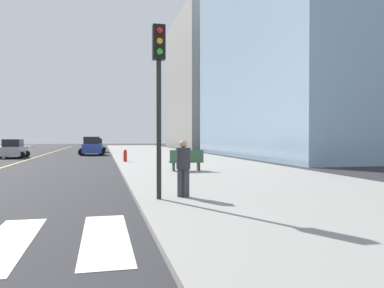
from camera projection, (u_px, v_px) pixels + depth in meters
The scene contains 10 objects.
sidewalk_kerb_east at pixel (199, 167), 24.48m from camera, with size 10.00×120.00×0.15m, color gray.
lane_divider_paint at pixel (42, 155), 41.19m from camera, with size 0.16×80.00×0.01m, color yellow.
parking_garage_concrete at pixel (225, 84), 69.98m from camera, with size 18.00×24.00×23.09m, color gray.
car_silver_second at pixel (13, 149), 35.83m from camera, with size 2.45×3.92×1.75m.
car_blue_third at pixel (91, 146), 41.87m from camera, with size 2.88×4.51×1.98m.
car_gray_fifth at pixel (96, 146), 49.60m from camera, with size 2.52×3.99×1.77m.
traffic_light_near_corner at pixel (159, 77), 11.17m from camera, with size 0.36×0.41×5.05m.
park_bench at pixel (186, 161), 20.53m from camera, with size 1.82×0.64×1.12m.
pedestrian_waiting_east at pixel (183, 166), 11.64m from camera, with size 0.43×0.43×1.72m.
fire_hydrant at pixel (125, 156), 28.33m from camera, with size 0.26×0.26×0.89m.
Camera 1 is at (6.25, -3.72, 1.96)m, focal length 36.09 mm.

